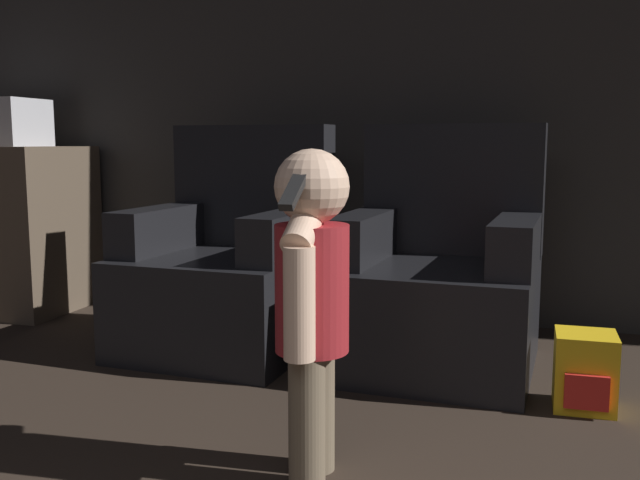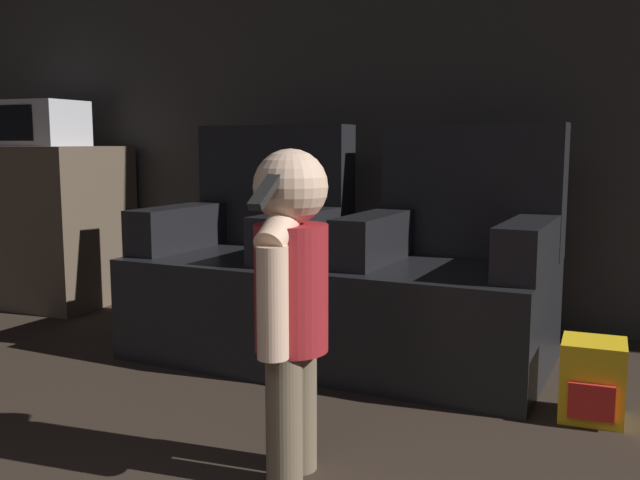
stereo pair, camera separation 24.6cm
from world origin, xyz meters
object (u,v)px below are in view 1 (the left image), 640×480
armchair_left (229,272)px  person_toddler (311,289)px  toy_backpack (585,371)px  armchair_right (439,283)px

armchair_left → person_toddler: bearing=-53.2°
armchair_left → person_toddler: (0.74, -1.15, 0.19)m
armchair_left → person_toddler: armchair_left is taller
armchair_left → person_toddler: size_ratio=1.11×
person_toddler → toy_backpack: (0.76, 0.78, -0.41)m
armchair_left → toy_backpack: armchair_left is taller
armchair_left → toy_backpack: size_ratio=3.75×
armchair_right → toy_backpack: 0.70m
armchair_left → armchair_right: bearing=4.0°
person_toddler → toy_backpack: 1.16m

